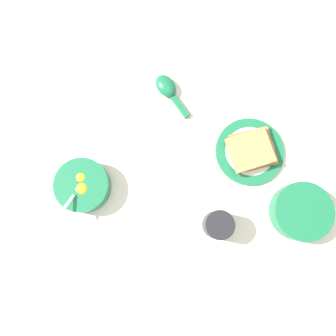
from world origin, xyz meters
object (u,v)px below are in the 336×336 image
at_px(congee_bowl, 301,212).
at_px(drinking_cup, 218,225).
at_px(egg_bowl, 83,186).
at_px(toast_sandwich, 252,150).
at_px(toast_plate, 250,152).
at_px(soup_spoon, 168,89).

bearing_deg(congee_bowl, drinking_cup, 45.04).
bearing_deg(egg_bowl, congee_bowl, -150.59).
relative_size(egg_bowl, toast_sandwich, 0.96).
height_order(egg_bowl, toast_sandwich, egg_bowl).
bearing_deg(toast_plate, soup_spoon, -2.30).
bearing_deg(toast_sandwich, egg_bowl, 48.25).
xyz_separation_m(toast_plate, soup_spoon, (0.28, -0.01, 0.01)).
xyz_separation_m(egg_bowl, drinking_cup, (-0.33, -0.12, 0.01)).
relative_size(soup_spoon, drinking_cup, 1.84).
xyz_separation_m(egg_bowl, congee_bowl, (-0.48, -0.27, 0.00)).
bearing_deg(egg_bowl, soup_spoon, -92.79).
bearing_deg(toast_sandwich, congee_bowl, 162.70).
bearing_deg(soup_spoon, toast_plate, 177.70).
distance_m(toast_sandwich, soup_spoon, 0.28).
height_order(egg_bowl, drinking_cup, egg_bowl).
bearing_deg(soup_spoon, drinking_cup, 144.96).
height_order(toast_sandwich, drinking_cup, drinking_cup).
bearing_deg(drinking_cup, congee_bowl, -134.96).
xyz_separation_m(toast_sandwich, congee_bowl, (-0.19, 0.06, 0.00)).
distance_m(egg_bowl, soup_spoon, 0.34).
height_order(egg_bowl, soup_spoon, egg_bowl).
height_order(egg_bowl, congee_bowl, egg_bowl).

